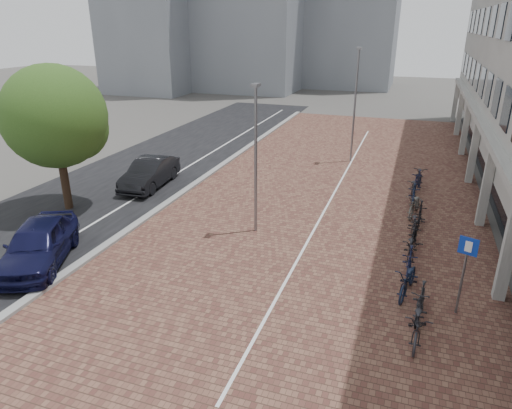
# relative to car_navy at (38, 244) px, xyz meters

# --- Properties ---
(ground) EXTENTS (140.00, 140.00, 0.00)m
(ground) POSITION_rel_car_navy_xyz_m (6.50, -1.06, -0.80)
(ground) COLOR #474442
(ground) RESTS_ON ground
(plaza_brick) EXTENTS (14.50, 42.00, 0.04)m
(plaza_brick) POSITION_rel_car_navy_xyz_m (8.50, 10.94, -0.79)
(plaza_brick) COLOR brown
(plaza_brick) RESTS_ON ground
(street_asphalt) EXTENTS (8.00, 50.00, 0.03)m
(street_asphalt) POSITION_rel_car_navy_xyz_m (-2.50, 10.94, -0.79)
(street_asphalt) COLOR black
(street_asphalt) RESTS_ON ground
(curb) EXTENTS (0.35, 42.00, 0.14)m
(curb) POSITION_rel_car_navy_xyz_m (1.40, 10.94, -0.73)
(curb) COLOR gray
(curb) RESTS_ON ground
(lane_line) EXTENTS (0.12, 44.00, 0.00)m
(lane_line) POSITION_rel_car_navy_xyz_m (-0.50, 10.94, -0.77)
(lane_line) COLOR white
(lane_line) RESTS_ON street_asphalt
(parking_line) EXTENTS (0.10, 30.00, 0.00)m
(parking_line) POSITION_rel_car_navy_xyz_m (8.70, 10.94, -0.76)
(parking_line) COLOR white
(parking_line) RESTS_ON plaza_brick
(car_navy) EXTENTS (3.65, 5.03, 1.59)m
(car_navy) POSITION_rel_car_navy_xyz_m (0.00, 0.00, 0.00)
(car_navy) COLOR black
(car_navy) RESTS_ON ground
(car_dark) EXTENTS (1.97, 4.62, 1.48)m
(car_dark) POSITION_rel_car_navy_xyz_m (-0.76, 8.69, -0.05)
(car_dark) COLOR black
(car_dark) RESTS_ON ground
(parking_sign) EXTENTS (0.51, 0.22, 2.54)m
(parking_sign) POSITION_rel_car_navy_xyz_m (14.00, 1.62, 0.92)
(parking_sign) COLOR slate
(parking_sign) RESTS_ON ground
(lamp_near) EXTENTS (0.12, 0.12, 5.96)m
(lamp_near) POSITION_rel_car_navy_xyz_m (6.40, 5.18, 2.19)
(lamp_near) COLOR gray
(lamp_near) RESTS_ON ground
(lamp_far) EXTENTS (0.12, 0.12, 6.75)m
(lamp_far) POSITION_rel_car_navy_xyz_m (8.61, 16.94, 2.58)
(lamp_far) COLOR gray
(lamp_far) RESTS_ON ground
(street_tree) EXTENTS (4.52, 4.52, 6.57)m
(street_tree) POSITION_rel_car_navy_xyz_m (-2.63, 4.82, 3.38)
(street_tree) COLOR #382619
(street_tree) RESTS_ON ground
(bike_row) EXTENTS (1.27, 15.79, 1.05)m
(bike_row) POSITION_rel_car_navy_xyz_m (12.67, 6.84, -0.28)
(bike_row) COLOR #222228
(bike_row) RESTS_ON ground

